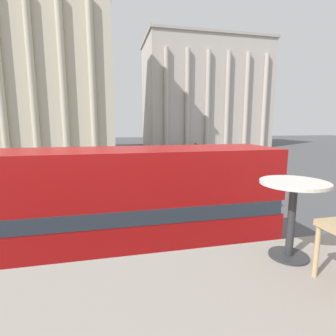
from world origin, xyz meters
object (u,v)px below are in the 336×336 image
cafe_dining_table (293,202)px  pedestrian_white (20,191)px  plaza_building_left (17,72)px  traffic_light_mid (196,160)px  traffic_light_near (250,176)px  pedestrian_olive (151,165)px  double_decker_bus (99,209)px  plaza_building_right (204,95)px

cafe_dining_table → pedestrian_white: bearing=114.9°
plaza_building_left → traffic_light_mid: bearing=-54.9°
traffic_light_near → pedestrian_olive: bearing=102.2°
cafe_dining_table → pedestrian_white: 16.85m
traffic_light_mid → pedestrian_olive: (-2.15, 7.45, -1.38)m
pedestrian_olive → pedestrian_white: size_ratio=1.00×
plaza_building_left → traffic_light_near: size_ratio=8.03×
double_decker_bus → plaza_building_right: (22.06, 50.14, 9.14)m
double_decker_bus → cafe_dining_table: (2.00, -6.13, 1.90)m
double_decker_bus → pedestrian_white: double_decker_bus is taller
plaza_building_right → traffic_light_near: bearing=-107.6°
traffic_light_mid → pedestrian_olive: traffic_light_mid is taller
traffic_light_mid → pedestrian_olive: size_ratio=2.10×
double_decker_bus → pedestrian_white: (-4.96, 8.87, -1.36)m
plaza_building_left → plaza_building_right: size_ratio=1.07×
traffic_light_near → traffic_light_mid: size_ratio=0.99×
cafe_dining_table → traffic_light_near: cafe_dining_table is taller
traffic_light_mid → pedestrian_olive: 7.88m
double_decker_bus → traffic_light_mid: bearing=60.5°
double_decker_bus → plaza_building_left: size_ratio=0.39×
double_decker_bus → plaza_building_left: bearing=113.2°
cafe_dining_table → traffic_light_near: size_ratio=0.20×
traffic_light_near → pedestrian_olive: traffic_light_near is taller
pedestrian_olive → plaza_building_right: bearing=-27.2°
cafe_dining_table → pedestrian_olive: size_ratio=0.42×
double_decker_bus → cafe_dining_table: cafe_dining_table is taller
cafe_dining_table → pedestrian_olive: bearing=84.1°
plaza_building_left → pedestrian_white: size_ratio=16.75×
traffic_light_near → cafe_dining_table: bearing=-118.6°
double_decker_bus → plaza_building_left: plaza_building_left is taller
pedestrian_olive → pedestrian_white: (-9.35, -8.37, -0.00)m
double_decker_bus → plaza_building_right: size_ratio=0.42×
plaza_building_left → plaza_building_right: bearing=20.4°
traffic_light_mid → plaza_building_right: bearing=69.0°
cafe_dining_table → pedestrian_white: size_ratio=0.42×
plaza_building_left → pedestrian_white: 31.67m
traffic_light_near → pedestrian_white: size_ratio=2.08×
double_decker_bus → plaza_building_right: bearing=70.5°
cafe_dining_table → plaza_building_left: bearing=108.8°
traffic_light_mid → pedestrian_olive: bearing=106.1°
double_decker_bus → pedestrian_white: 10.25m
cafe_dining_table → pedestrian_white: (-6.95, 15.00, -3.26)m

